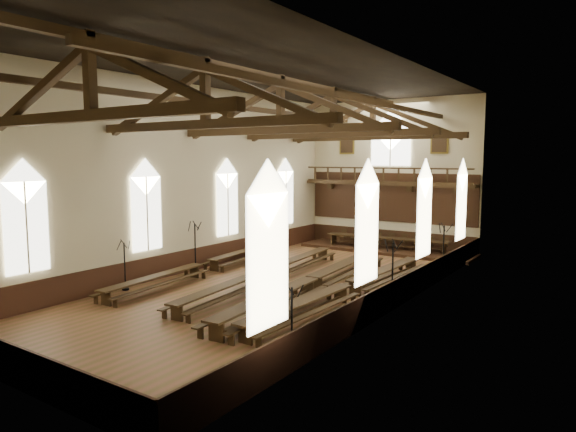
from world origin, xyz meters
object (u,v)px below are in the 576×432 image
at_px(candelabrum_right_near, 292,338).
at_px(candelabrum_right_mid, 392,284).
at_px(dais, 386,250).
at_px(candelabrum_left_mid, 195,257).
at_px(refectory_row_c, 311,281).
at_px(refectory_row_b, 266,273).
at_px(refectory_row_d, 348,287).
at_px(candelabrum_left_near, 125,275).
at_px(candelabrum_left_far, 261,242).
at_px(high_table, 386,239).
at_px(refectory_row_a, 204,265).
at_px(candelabrum_right_far, 443,258).

xyz_separation_m(candelabrum_right_near, candelabrum_right_mid, (0.00, 7.64, 0.09)).
bearing_deg(candelabrum_right_mid, dais, 114.59).
bearing_deg(candelabrum_left_mid, refectory_row_c, -2.32).
xyz_separation_m(refectory_row_b, refectory_row_d, (4.68, -0.30, 0.02)).
bearing_deg(candelabrum_left_near, candelabrum_right_near, -13.55).
xyz_separation_m(refectory_row_b, candelabrum_right_near, (6.49, -7.44, 0.23)).
distance_m(refectory_row_d, candelabrum_left_far, 11.06).
bearing_deg(high_table, refectory_row_a, -114.37).
relative_size(high_table, candelabrum_left_far, 2.93).
relative_size(refectory_row_c, candelabrum_right_far, 5.47).
bearing_deg(candelabrum_right_far, candelabrum_left_near, -133.13).
height_order(refectory_row_d, candelabrum_left_near, candelabrum_left_near).
height_order(high_table, candelabrum_left_far, candelabrum_left_far).
distance_m(refectory_row_d, candelabrum_right_mid, 1.90).
xyz_separation_m(candelabrum_left_near, candelabrum_right_near, (11.10, -2.67, 0.02)).
distance_m(refectory_row_c, candelabrum_left_mid, 7.51).
height_order(refectory_row_a, candelabrum_left_near, candelabrum_left_near).
height_order(refectory_row_a, high_table, high_table).
bearing_deg(refectory_row_c, high_table, 97.18).
height_order(refectory_row_c, candelabrum_left_near, candelabrum_left_near).
xyz_separation_m(candelabrum_left_mid, candelabrum_right_near, (11.10, -7.28, -0.10)).
relative_size(refectory_row_a, candelabrum_left_mid, 5.02).
bearing_deg(refectory_row_b, candelabrum_left_near, -134.02).
bearing_deg(candelabrum_left_mid, candelabrum_right_mid, 1.89).
distance_m(candelabrum_left_near, candelabrum_right_far, 16.24).
relative_size(candelabrum_left_mid, candelabrum_left_far, 0.99).
height_order(refectory_row_d, candelabrum_right_near, candelabrum_right_near).
relative_size(candelabrum_left_far, candelabrum_right_mid, 1.02).
distance_m(refectory_row_c, candelabrum_right_near, 7.85).
distance_m(candelabrum_left_near, candelabrum_left_far, 10.46).
relative_size(refectory_row_b, candelabrum_left_near, 5.94).
height_order(refectory_row_a, candelabrum_left_far, candelabrum_left_far).
height_order(high_table, candelabrum_right_mid, candelabrum_right_mid).
bearing_deg(high_table, dais, 180.00).
height_order(candelabrum_left_near, candelabrum_right_near, candelabrum_right_near).
bearing_deg(dais, candelabrum_left_mid, -117.68).
relative_size(refectory_row_d, candelabrum_right_near, 5.85).
bearing_deg(candelabrum_right_mid, candelabrum_right_near, -90.00).
bearing_deg(high_table, candelabrum_right_far, -39.73).
xyz_separation_m(refectory_row_b, dais, (1.41, 11.30, -0.41)).
height_order(high_table, candelabrum_left_near, candelabrum_left_near).
bearing_deg(high_table, candelabrum_left_far, -136.97).
xyz_separation_m(refectory_row_d, candelabrum_left_near, (-9.29, -4.47, 0.19)).
bearing_deg(candelabrum_left_near, candelabrum_right_mid, 24.11).
bearing_deg(high_table, refectory_row_c, -82.82).
xyz_separation_m(refectory_row_c, refectory_row_d, (1.79, 0.17, -0.04)).
height_order(refectory_row_d, candelabrum_left_far, candelabrum_left_far).
bearing_deg(refectory_row_c, candelabrum_right_near, -62.69).
distance_m(candelabrum_right_near, candelabrum_right_mid, 7.64).
bearing_deg(dais, candelabrum_right_near, -74.83).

